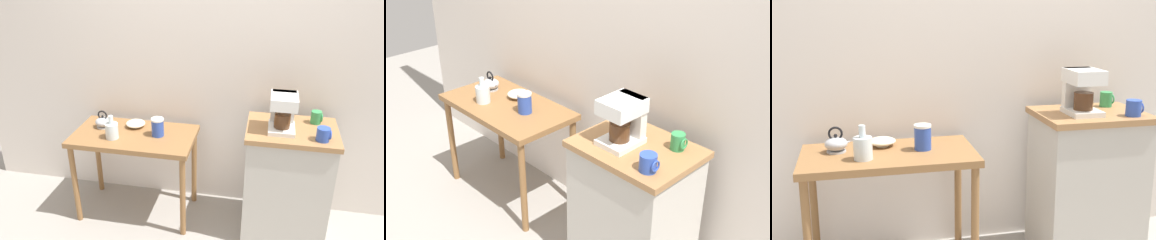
{
  "view_description": "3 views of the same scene",
  "coord_description": "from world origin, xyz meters",
  "views": [
    {
      "loc": [
        0.38,
        -2.6,
        2.11
      ],
      "look_at": [
        -0.14,
        -0.02,
        0.89
      ],
      "focal_mm": 36.92,
      "sensor_mm": 36.0,
      "label": 1
    },
    {
      "loc": [
        2.0,
        -1.83,
        2.22
      ],
      "look_at": [
        0.2,
        -0.11,
        0.93
      ],
      "focal_mm": 47.02,
      "sensor_mm": 36.0,
      "label": 2
    },
    {
      "loc": [
        -0.77,
        -2.59,
        1.52
      ],
      "look_at": [
        -0.19,
        -0.03,
        0.88
      ],
      "focal_mm": 45.7,
      "sensor_mm": 36.0,
      "label": 3
    }
  ],
  "objects": [
    {
      "name": "ground_plane",
      "position": [
        0.0,
        0.0,
        0.0
      ],
      "size": [
        8.0,
        8.0,
        0.0
      ],
      "primitive_type": "plane",
      "color": "gray"
    },
    {
      "name": "back_wall",
      "position": [
        0.1,
        0.36,
        1.4
      ],
      "size": [
        4.4,
        0.1,
        2.8
      ],
      "primitive_type": "cube",
      "color": "silver",
      "rests_on": "ground_plane"
    },
    {
      "name": "wooden_table",
      "position": [
        -0.61,
        -0.01,
        0.62
      ],
      "size": [
        0.95,
        0.52,
        0.72
      ],
      "color": "olive",
      "rests_on": "ground_plane"
    },
    {
      "name": "kitchen_counter",
      "position": [
        0.57,
        -0.03,
        0.45
      ],
      "size": [
        0.63,
        0.49,
        0.89
      ],
      "color": "#BCB7AD",
      "rests_on": "ground_plane"
    },
    {
      "name": "bowl_stoneware",
      "position": [
        -0.63,
        0.11,
        0.75
      ],
      "size": [
        0.15,
        0.15,
        0.05
      ],
      "color": "beige",
      "rests_on": "wooden_table"
    },
    {
      "name": "teakettle",
      "position": [
        -0.88,
        0.05,
        0.77
      ],
      "size": [
        0.15,
        0.12,
        0.14
      ],
      "color": "#B2B5BA",
      "rests_on": "wooden_table"
    },
    {
      "name": "glass_carafe_vase",
      "position": [
        -0.75,
        -0.11,
        0.79
      ],
      "size": [
        0.1,
        0.1,
        0.18
      ],
      "color": "silver",
      "rests_on": "wooden_table"
    },
    {
      "name": "canister_enamel",
      "position": [
        -0.42,
        -0.0,
        0.79
      ],
      "size": [
        0.1,
        0.1,
        0.14
      ],
      "color": "#2D4CAD",
      "rests_on": "wooden_table"
    },
    {
      "name": "coffee_maker",
      "position": [
        0.5,
        -0.05,
        1.03
      ],
      "size": [
        0.18,
        0.22,
        0.26
      ],
      "color": "white",
      "rests_on": "kitchen_counter"
    },
    {
      "name": "mug_tall_green",
      "position": [
        0.74,
        0.09,
        0.94
      ],
      "size": [
        0.08,
        0.07,
        0.09
      ],
      "color": "#338C4C",
      "rests_on": "kitchen_counter"
    },
    {
      "name": "mug_blue",
      "position": [
        0.76,
        -0.17,
        0.94
      ],
      "size": [
        0.09,
        0.09,
        0.09
      ],
      "color": "#2D4CAD",
      "rests_on": "kitchen_counter"
    }
  ]
}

